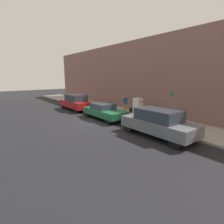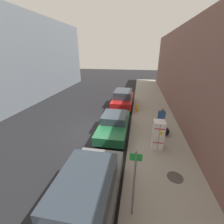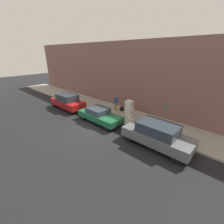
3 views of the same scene
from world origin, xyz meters
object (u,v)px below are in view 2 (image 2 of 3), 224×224
(discarded_refrigerator, at_px, (158,135))
(parked_suv_gray, at_px, (86,197))
(fire_hydrant, at_px, (137,108))
(trash_bag, at_px, (165,131))
(street_sign_post, at_px, (134,182))
(parked_suv_red, at_px, (123,98))
(parked_sedan_green, at_px, (114,124))
(pedestrian_walking_far, at_px, (161,118))

(discarded_refrigerator, xyz_separation_m, parked_suv_gray, (2.78, 4.46, -0.06))
(fire_hydrant, xyz_separation_m, trash_bag, (-1.97, 3.98, -0.12))
(street_sign_post, height_order, fire_hydrant, street_sign_post)
(parked_suv_red, xyz_separation_m, parked_sedan_green, (-0.00, 5.51, -0.17))
(fire_hydrant, bearing_deg, discarded_refrigerator, 103.11)
(street_sign_post, bearing_deg, parked_sedan_green, -74.70)
(discarded_refrigerator, bearing_deg, street_sign_post, 73.68)
(trash_bag, xyz_separation_m, parked_sedan_green, (3.47, 0.09, 0.32))
(pedestrian_walking_far, height_order, parked_suv_red, pedestrian_walking_far)
(fire_hydrant, height_order, parked_suv_red, parked_suv_red)
(discarded_refrigerator, relative_size, parked_sedan_green, 0.37)
(fire_hydrant, distance_m, parked_suv_gray, 10.07)
(fire_hydrant, bearing_deg, trash_bag, 116.35)
(parked_sedan_green, bearing_deg, fire_hydrant, -110.24)
(pedestrian_walking_far, bearing_deg, parked_sedan_green, 13.92)
(parked_suv_red, bearing_deg, street_sign_post, 97.87)
(discarded_refrigerator, height_order, parked_suv_gray, discarded_refrigerator)
(trash_bag, distance_m, parked_suv_red, 6.45)
(parked_sedan_green, bearing_deg, parked_suv_gray, 90.00)
(fire_hydrant, distance_m, parked_sedan_green, 4.34)
(street_sign_post, distance_m, parked_suv_gray, 1.71)
(pedestrian_walking_far, bearing_deg, trash_bag, 112.78)
(street_sign_post, height_order, parked_suv_red, street_sign_post)
(trash_bag, bearing_deg, parked_suv_gray, 59.85)
(street_sign_post, relative_size, parked_suv_red, 0.57)
(parked_suv_red, bearing_deg, pedestrian_walking_far, 123.92)
(fire_hydrant, relative_size, pedestrian_walking_far, 0.46)
(street_sign_post, distance_m, parked_sedan_green, 5.91)
(discarded_refrigerator, xyz_separation_m, pedestrian_walking_far, (-0.42, -2.18, 0.13))
(pedestrian_walking_far, bearing_deg, discarded_refrigerator, 79.68)
(pedestrian_walking_far, bearing_deg, street_sign_post, 76.05)
(discarded_refrigerator, distance_m, fire_hydrant, 5.65)
(street_sign_post, xyz_separation_m, parked_suv_gray, (1.54, 0.25, -0.69))
(street_sign_post, xyz_separation_m, trash_bag, (-1.93, -5.72, -1.20))
(parked_suv_gray, bearing_deg, parked_suv_red, -90.00)
(discarded_refrigerator, distance_m, parked_suv_red, 7.46)
(street_sign_post, xyz_separation_m, parked_sedan_green, (1.54, -5.63, -0.88))
(discarded_refrigerator, height_order, parked_suv_red, discarded_refrigerator)
(parked_sedan_green, bearing_deg, discarded_refrigerator, 152.92)
(pedestrian_walking_far, xyz_separation_m, parked_sedan_green, (3.19, 0.76, -0.38))
(street_sign_post, height_order, trash_bag, street_sign_post)
(parked_suv_gray, bearing_deg, parked_sedan_green, -90.00)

